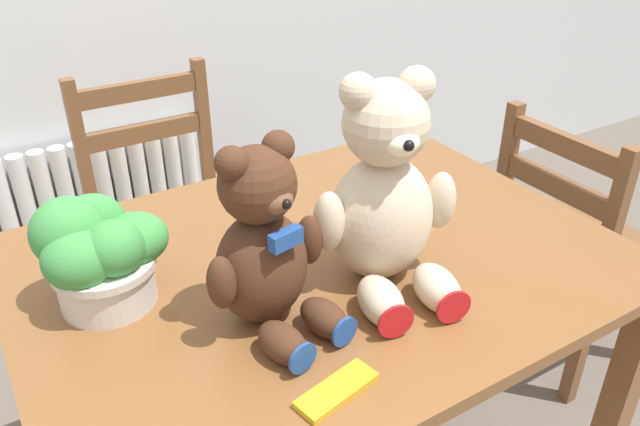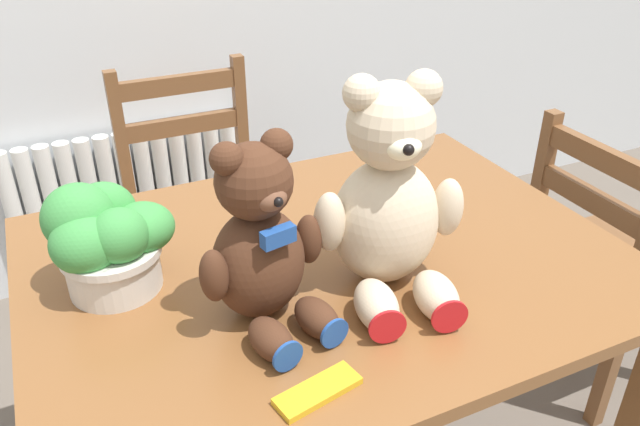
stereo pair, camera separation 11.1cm
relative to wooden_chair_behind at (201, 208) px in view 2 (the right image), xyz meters
The scene contains 8 objects.
radiator 0.46m from the wooden_chair_behind, 116.37° to the left, with size 0.89×0.10×0.62m.
dining_table 0.91m from the wooden_chair_behind, 86.14° to the right, with size 1.23×0.92×0.77m.
wooden_chair_behind is the anchor object (origin of this frame).
wooden_chair_side 1.32m from the wooden_chair_behind, 37.91° to the right, with size 0.39×0.43×0.87m.
teddy_bear_left 1.12m from the wooden_chair_behind, 97.21° to the right, with size 0.25×0.26×0.35m.
teddy_bear_right 1.13m from the wooden_chair_behind, 82.93° to the right, with size 0.30×0.32×0.42m.
potted_plant 0.98m from the wooden_chair_behind, 114.51° to the right, with size 0.24×0.19×0.22m.
chocolate_bar 1.27m from the wooden_chair_behind, 95.67° to the right, with size 0.14×0.05×0.01m, color gold.
Camera 2 is at (-0.48, -0.53, 1.51)m, focal length 35.00 mm.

